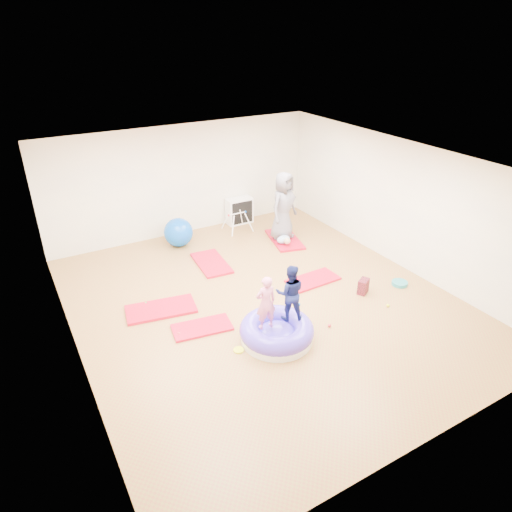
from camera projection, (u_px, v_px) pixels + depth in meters
room at (264, 238)px, 8.44m from camera, size 7.01×8.01×2.81m
gym_mat_front_left at (202, 327)px, 8.29m from camera, size 1.14×0.69×0.04m
gym_mat_mid_left at (161, 309)px, 8.81m from camera, size 1.41×0.88×0.05m
gym_mat_center_back at (211, 263)px, 10.49m from camera, size 0.74×1.31×0.05m
gym_mat_right at (313, 280)px, 9.82m from camera, size 1.15×0.60×0.05m
gym_mat_rear_right at (285, 239)px, 11.63m from camera, size 0.96×1.44×0.06m
inflatable_cushion at (277, 332)px, 7.94m from camera, size 1.30×1.30×0.41m
child_pink at (266, 300)px, 7.54m from camera, size 0.38×0.27×0.99m
child_navy at (290, 290)px, 7.76m from camera, size 0.63×0.59×1.04m
adult_caregiver at (283, 206)px, 11.27m from camera, size 0.98×0.82×1.72m
infant at (284, 240)px, 11.29m from camera, size 0.35×0.36×0.21m
ball_pit_balls at (271, 303)px, 8.98m from camera, size 4.15×2.49×0.06m
exercise_ball_blue at (178, 232)px, 11.22m from camera, size 0.71×0.71×0.71m
exercise_ball_orange at (178, 233)px, 11.60m from camera, size 0.36×0.36×0.36m
infant_play_gym at (237, 219)px, 12.02m from camera, size 0.67×0.63×0.51m
cube_shelf at (239, 211)px, 12.50m from camera, size 0.71×0.35×0.71m
balance_disc at (400, 283)px, 9.66m from camera, size 0.33×0.33×0.07m
backpack at (363, 286)px, 9.32m from camera, size 0.31×0.27×0.31m
yellow_toy at (239, 350)px, 7.73m from camera, size 0.18×0.18×0.03m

